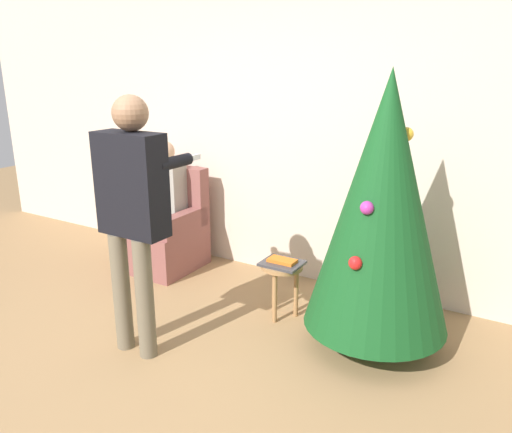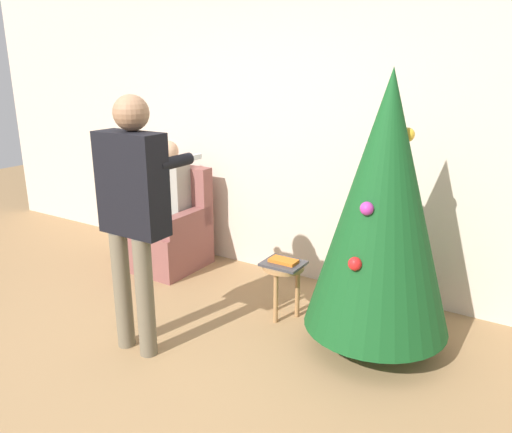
% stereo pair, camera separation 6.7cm
% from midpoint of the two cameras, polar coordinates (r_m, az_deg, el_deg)
% --- Properties ---
extents(ground_plane, '(14.00, 14.00, 0.00)m').
position_cam_midpoint_polar(ground_plane, '(3.32, -17.03, -19.02)').
color(ground_plane, '#99754C').
extents(wall_back, '(8.00, 0.06, 2.70)m').
position_cam_midpoint_polar(wall_back, '(4.51, 2.93, 9.80)').
color(wall_back, beige).
rests_on(wall_back, ground_plane).
extents(christmas_tree, '(0.98, 0.98, 1.90)m').
position_cam_midpoint_polar(christmas_tree, '(3.36, 13.72, 1.36)').
color(christmas_tree, brown).
rests_on(christmas_tree, ground_plane).
extents(armchair, '(0.67, 0.68, 0.97)m').
position_cam_midpoint_polar(armchair, '(4.96, -10.70, -1.91)').
color(armchair, brown).
rests_on(armchair, ground_plane).
extents(person_seated, '(0.36, 0.46, 1.23)m').
position_cam_midpoint_polar(person_seated, '(4.84, -11.15, 1.78)').
color(person_seated, '#6B604C').
rests_on(person_seated, ground_plane).
extents(person_standing, '(0.48, 0.57, 1.74)m').
position_cam_midpoint_polar(person_standing, '(3.33, -14.49, 1.52)').
color(person_standing, '#6B604C').
rests_on(person_standing, ground_plane).
extents(side_stool, '(0.32, 0.32, 0.44)m').
position_cam_midpoint_polar(side_stool, '(3.89, 2.49, -6.71)').
color(side_stool, '#A37547').
rests_on(side_stool, ground_plane).
extents(laptop, '(0.31, 0.26, 0.02)m').
position_cam_midpoint_polar(laptop, '(3.85, 2.51, -5.36)').
color(laptop, '#38383D').
rests_on(laptop, side_stool).
extents(book, '(0.22, 0.12, 0.02)m').
position_cam_midpoint_polar(book, '(3.84, 2.52, -5.06)').
color(book, orange).
rests_on(book, laptop).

